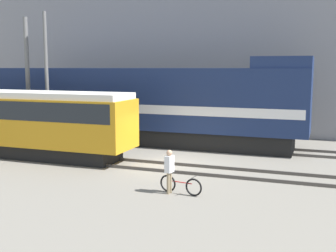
{
  "coord_description": "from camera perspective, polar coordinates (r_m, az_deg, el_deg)",
  "views": [
    {
      "loc": [
        6.63,
        -18.36,
        4.55
      ],
      "look_at": [
        -0.2,
        0.08,
        1.8
      ],
      "focal_mm": 45.0,
      "sensor_mm": 36.0,
      "label": 1
    }
  ],
  "objects": [
    {
      "name": "track_near",
      "position": [
        19.18,
        -0.48,
        -5.54
      ],
      "size": [
        60.0,
        1.5,
        0.14
      ],
      "color": "#47423D",
      "rests_on": "ground"
    },
    {
      "name": "track_far",
      "position": [
        24.33,
        4.17,
        -2.67
      ],
      "size": [
        60.0,
        1.51,
        0.14
      ],
      "color": "#47423D",
      "rests_on": "ground"
    },
    {
      "name": "bicycle",
      "position": [
        15.35,
        1.72,
        -8.01
      ],
      "size": [
        1.68,
        0.47,
        0.71
      ],
      "color": "black",
      "rests_on": "ground"
    },
    {
      "name": "ground_plane",
      "position": [
        20.04,
        0.46,
        -5.16
      ],
      "size": [
        120.0,
        120.0,
        0.0
      ],
      "primitive_type": "plane",
      "color": "slate"
    },
    {
      "name": "utility_pole_center",
      "position": [
        25.9,
        -18.44,
        5.67
      ],
      "size": [
        0.26,
        0.26,
        7.4
      ],
      "color": "#595959",
      "rests_on": "ground"
    },
    {
      "name": "streetcar",
      "position": [
        23.07,
        -20.01,
        0.91
      ],
      "size": [
        12.87,
        2.54,
        3.34
      ],
      "color": "black",
      "rests_on": "ground"
    },
    {
      "name": "freight_locomotive",
      "position": [
        25.31,
        -3.97,
        3.01
      ],
      "size": [
        19.9,
        3.04,
        5.1
      ],
      "color": "black",
      "rests_on": "ground"
    },
    {
      "name": "building_backdrop",
      "position": [
        31.62,
        8.34,
        10.68
      ],
      "size": [
        49.27,
        6.0,
        12.19
      ],
      "color": "gray",
      "rests_on": "ground"
    },
    {
      "name": "utility_pole_right",
      "position": [
        25.1,
        -16.09,
        5.99
      ],
      "size": [
        0.2,
        0.2,
        7.64
      ],
      "color": "#595959",
      "rests_on": "ground"
    },
    {
      "name": "person",
      "position": [
        15.24,
        0.18,
        -5.62
      ],
      "size": [
        0.27,
        0.39,
        1.61
      ],
      "color": "#8C7A5B",
      "rests_on": "ground"
    }
  ]
}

